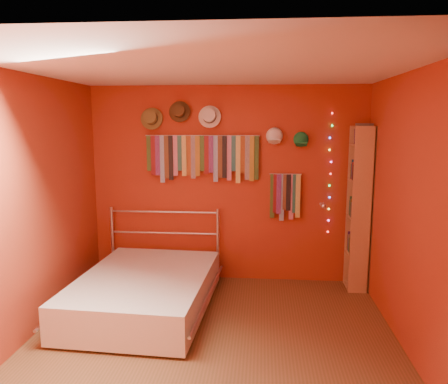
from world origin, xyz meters
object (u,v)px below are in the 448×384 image
(tie_rack, at_px, (203,156))
(reading_lamp, at_px, (323,206))
(bookshelf, at_px, (362,208))
(bed, at_px, (145,291))

(tie_rack, bearing_deg, reading_lamp, -6.13)
(bookshelf, bearing_deg, bed, -160.54)
(tie_rack, bearing_deg, bed, -116.13)
(bookshelf, relative_size, bed, 1.00)
(bookshelf, xyz_separation_m, bed, (-2.47, -0.87, -0.80))
(bookshelf, distance_m, bed, 2.74)
(reading_lamp, xyz_separation_m, bed, (-2.00, -0.87, -0.82))
(bookshelf, bearing_deg, reading_lamp, -179.28)
(tie_rack, height_order, bed, tie_rack)
(tie_rack, xyz_separation_m, reading_lamp, (1.50, -0.16, -0.59))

